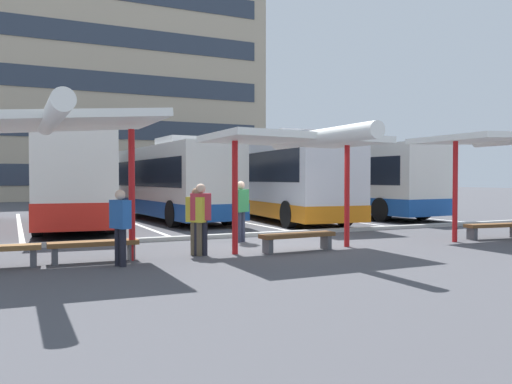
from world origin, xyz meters
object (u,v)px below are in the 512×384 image
at_px(coach_bus_4, 337,181).
at_px(coach_bus_3, 275,179).
at_px(bench_2, 298,237).
at_px(waiting_passenger_3, 120,223).
at_px(coach_bus_1, 74,181).
at_px(coach_bus_2, 170,182).
at_px(bench_1, 94,246).
at_px(bench_3, 494,227).
at_px(bench_0, 0,251).
at_px(waiting_shelter_2, 505,141).
at_px(waiting_shelter_0, 49,124).
at_px(waiting_passenger_1, 196,217).
at_px(waiting_passenger_2, 241,207).
at_px(waiting_passenger_0, 201,214).
at_px(waiting_shelter_1, 299,142).

bearing_deg(coach_bus_4, coach_bus_3, -161.64).
relative_size(bench_2, waiting_passenger_3, 1.28).
height_order(coach_bus_1, coach_bus_2, coach_bus_1).
bearing_deg(coach_bus_4, waiting_passenger_3, -138.88).
distance_m(bench_1, bench_3, 11.41).
bearing_deg(bench_2, bench_0, 176.26).
relative_size(bench_0, waiting_shelter_2, 0.31).
xyz_separation_m(waiting_shelter_0, bench_0, (-0.90, 0.41, -2.55)).
relative_size(waiting_passenger_1, waiting_passenger_2, 0.92).
height_order(coach_bus_1, coach_bus_4, coach_bus_1).
bearing_deg(waiting_shelter_2, bench_2, 175.46).
bearing_deg(bench_0, coach_bus_4, 34.54).
bearing_deg(coach_bus_3, waiting_passenger_0, -126.13).
relative_size(waiting_passenger_0, waiting_passenger_2, 0.97).
relative_size(bench_2, waiting_shelter_2, 0.40).
height_order(coach_bus_4, waiting_passenger_3, coach_bus_4).
height_order(coach_bus_1, bench_2, coach_bus_1).
bearing_deg(coach_bus_4, bench_3, -99.06).
bearing_deg(coach_bus_2, bench_0, -121.50).
relative_size(bench_3, waiting_passenger_1, 1.22).
height_order(waiting_passenger_0, waiting_passenger_3, waiting_passenger_0).
xyz_separation_m(bench_1, waiting_passenger_2, (4.26, 1.89, 0.66)).
xyz_separation_m(waiting_shelter_1, waiting_shelter_2, (6.61, -0.46, 0.20)).
relative_size(bench_0, waiting_passenger_3, 0.99).
xyz_separation_m(bench_0, waiting_passenger_1, (4.09, -0.06, 0.57)).
bearing_deg(bench_1, waiting_passenger_3, -63.15).
distance_m(bench_3, waiting_passenger_1, 9.13).
xyz_separation_m(coach_bus_1, waiting_passenger_3, (-0.16, -10.13, -0.82)).
distance_m(waiting_shelter_2, waiting_passenger_1, 9.36).
height_order(waiting_shelter_1, waiting_passenger_1, waiting_shelter_1).
bearing_deg(coach_bus_3, coach_bus_1, 177.16).
height_order(coach_bus_4, waiting_shelter_1, coach_bus_4).
bearing_deg(waiting_shelter_2, coach_bus_2, 120.56).
bearing_deg(waiting_shelter_2, waiting_passenger_0, 174.62).
bearing_deg(waiting_passenger_1, coach_bus_2, 77.50).
relative_size(bench_0, waiting_passenger_1, 0.98).
bearing_deg(coach_bus_3, waiting_shelter_1, -113.93).
bearing_deg(coach_bus_3, coach_bus_4, 18.36).
height_order(coach_bus_1, bench_1, coach_bus_1).
xyz_separation_m(coach_bus_1, waiting_passenger_2, (3.69, -7.41, -0.71)).
relative_size(coach_bus_1, bench_1, 5.66).
bearing_deg(bench_2, waiting_passenger_1, 171.65).
xyz_separation_m(coach_bus_4, bench_1, (-13.13, -10.28, -1.34)).
xyz_separation_m(bench_0, waiting_shelter_2, (13.19, -0.95, 2.56)).
xyz_separation_m(bench_3, waiting_passenger_2, (-7.13, 2.48, 0.66)).
bearing_deg(bench_3, coach_bus_2, 121.36).
height_order(coach_bus_1, waiting_passenger_2, coach_bus_1).
xyz_separation_m(coach_bus_4, waiting_passenger_0, (-10.74, -10.38, -0.71)).
relative_size(waiting_shelter_1, waiting_passenger_0, 2.76).
relative_size(coach_bus_1, coach_bus_4, 0.87).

